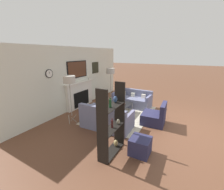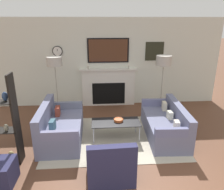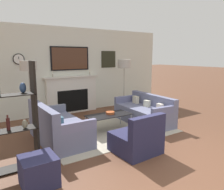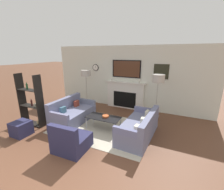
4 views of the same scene
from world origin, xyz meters
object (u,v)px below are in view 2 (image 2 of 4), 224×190
at_px(armchair, 110,165).
at_px(floor_lamp_left, 54,62).
at_px(couch_left, 60,128).
at_px(coffee_table, 116,123).
at_px(decorative_bowl, 118,120).
at_px(floor_lamp_right, 164,61).
at_px(couch_right, 166,125).

distance_m(armchair, floor_lamp_left, 3.23).
bearing_deg(couch_left, coffee_table, -1.49).
height_order(armchair, decorative_bowl, armchair).
xyz_separation_m(couch_left, coffee_table, (1.28, -0.03, 0.09)).
bearing_deg(decorative_bowl, coffee_table, -148.30).
distance_m(coffee_table, floor_lamp_right, 2.27).
bearing_deg(couch_left, couch_right, -0.01).
bearing_deg(decorative_bowl, armchair, -101.48).
bearing_deg(decorative_bowl, floor_lamp_right, 43.24).
xyz_separation_m(armchair, coffee_table, (0.21, 1.34, 0.13)).
relative_size(couch_left, floor_lamp_left, 0.97).
xyz_separation_m(armchair, floor_lamp_left, (-1.30, 2.66, 1.30)).
xyz_separation_m(decorative_bowl, floor_lamp_left, (-1.58, 1.28, 1.12)).
bearing_deg(armchair, coffee_table, 80.86).
relative_size(couch_right, coffee_table, 1.61).
xyz_separation_m(couch_left, armchair, (1.06, -1.37, -0.04)).
height_order(couch_left, couch_right, couch_left).
bearing_deg(coffee_table, floor_lamp_left, 138.89).
distance_m(coffee_table, floor_lamp_left, 2.33).
relative_size(armchair, floor_lamp_right, 0.48).
relative_size(couch_right, floor_lamp_right, 1.04).
height_order(coffee_table, floor_lamp_right, floor_lamp_right).
height_order(couch_left, coffee_table, couch_left).
bearing_deg(floor_lamp_right, floor_lamp_left, -180.00).
xyz_separation_m(floor_lamp_left, floor_lamp_right, (2.94, 0.00, -0.01)).
distance_m(armchair, floor_lamp_right, 3.38).
distance_m(couch_left, coffee_table, 1.28).
distance_m(decorative_bowl, floor_lamp_left, 2.32).
bearing_deg(decorative_bowl, couch_left, -179.72).
bearing_deg(couch_right, floor_lamp_right, 79.15).
distance_m(armchair, coffee_table, 1.36).
relative_size(decorative_bowl, floor_lamp_right, 0.13).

